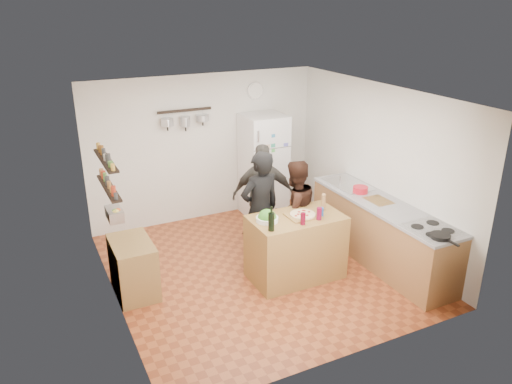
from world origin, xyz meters
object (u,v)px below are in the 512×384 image
counter_run (380,233)px  red_bowl (360,190)px  salt_canister (321,212)px  side_table (133,267)px  person_left (260,210)px  wall_clock (255,91)px  prep_island (296,247)px  skillet (440,236)px  wine_bottle (271,222)px  person_center (294,211)px  person_back (263,195)px  salad_bowl (267,219)px  fridge (263,166)px  pepper_mill (323,203)px

counter_run → red_bowl: 0.70m
salt_canister → side_table: salt_canister is taller
person_left → wall_clock: 2.49m
prep_island → skillet: size_ratio=5.10×
wine_bottle → skillet: (1.74, -1.10, -0.09)m
red_bowl → person_left: bearing=172.3°
person_center → prep_island: bearing=56.3°
side_table → prep_island: bearing=-15.6°
wall_clock → wine_bottle: bearing=-112.0°
person_center → red_bowl: (1.05, -0.15, 0.21)m
wine_bottle → person_center: (0.74, 0.70, -0.27)m
prep_island → red_bowl: (1.29, 0.33, 0.51)m
prep_island → person_center: person_center is taller
wine_bottle → wall_clock: size_ratio=0.79×
salt_canister → person_back: 1.26m
counter_run → person_left: bearing=157.1°
salt_canister → side_table: size_ratio=0.15×
person_center → counter_run: size_ratio=0.58×
counter_run → wall_clock: 3.22m
prep_island → red_bowl: 1.43m
person_left → skillet: (1.52, -1.86, 0.09)m
wine_bottle → person_left: person_left is taller
prep_island → person_left: size_ratio=0.73×
person_back → side_table: bearing=36.1°
salad_bowl → skillet: 2.15m
salt_canister → person_center: 0.64m
red_bowl → fridge: bearing=111.0°
prep_island → skillet: (1.24, -1.32, 0.49)m
person_left → fridge: fridge is taller
wine_bottle → skillet: wine_bottle is taller
person_center → side_table: 2.38m
salt_canister → fridge: bearing=82.7°
salad_bowl → person_center: person_center is taller
wall_clock → fridge: bearing=-90.0°
pepper_mill → person_back: person_back is taller
salt_canister → wall_clock: wall_clock is taller
prep_island → person_center: 0.62m
fridge → side_table: size_ratio=2.25×
prep_island → wine_bottle: (-0.50, -0.22, 0.57)m
person_center → fridge: bearing=-108.5°
pepper_mill → wall_clock: size_ratio=0.65×
skillet → fridge: fridge is taller
salt_canister → person_center: (-0.06, 0.60, -0.21)m
pepper_mill → red_bowl: pepper_mill is taller
prep_island → skillet: 1.88m
wine_bottle → salt_canister: size_ratio=1.97×
salt_canister → fridge: (0.29, 2.28, -0.07)m
prep_island → fridge: size_ratio=0.69×
counter_run → person_center: bearing=150.4°
prep_island → wall_clock: (0.59, 2.49, 1.69)m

